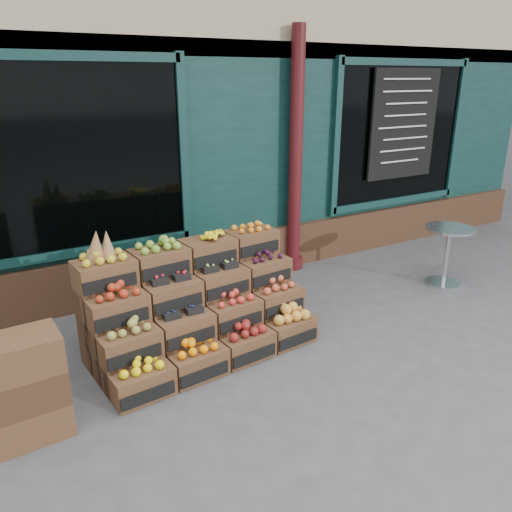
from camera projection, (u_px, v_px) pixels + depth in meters
ground at (309, 354)px, 4.92m from camera, size 60.00×60.00×0.00m
shop_facade at (132, 88)px, 8.26m from camera, size 12.00×6.24×4.80m
crate_display at (197, 310)px, 4.92m from camera, size 2.21×1.22×1.33m
spare_crates at (26, 388)px, 3.68m from camera, size 0.58×0.42×0.84m
bistro_table at (447, 249)px, 6.42m from camera, size 0.62×0.62×0.78m
shopkeeper at (83, 218)px, 6.10m from camera, size 0.81×0.67×1.90m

